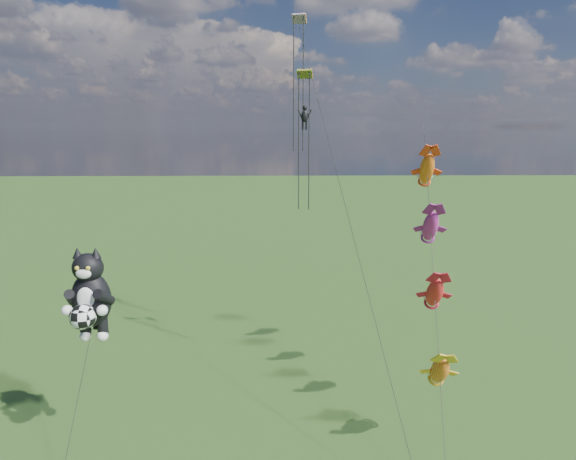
{
  "coord_description": "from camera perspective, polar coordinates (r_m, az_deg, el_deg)",
  "views": [
    {
      "loc": [
        10.3,
        -24.32,
        17.49
      ],
      "look_at": [
        10.9,
        6.63,
        10.81
      ],
      "focal_mm": 30.0,
      "sensor_mm": 36.0,
      "label": 1
    }
  ],
  "objects": [
    {
      "name": "cat_kite_rig",
      "position": [
        27.02,
        -22.48,
        -7.21
      ],
      "size": [
        2.65,
        4.07,
        11.48
      ],
      "rotation": [
        0.0,
        0.0,
        -0.41
      ],
      "color": "brown",
      "rests_on": "ground"
    },
    {
      "name": "ground",
      "position": [
        31.68,
        -21.55,
        -22.27
      ],
      "size": [
        300.0,
        300.0,
        0.0
      ],
      "primitive_type": "plane",
      "color": "#16370D"
    },
    {
      "name": "parafoil_rig",
      "position": [
        32.61,
        2.19,
        14.01
      ],
      "size": [
        5.93,
        16.78,
        24.96
      ],
      "rotation": [
        0.0,
        0.0,
        0.4
      ],
      "color": "brown",
      "rests_on": "ground"
    },
    {
      "name": "fish_windsock_rig",
      "position": [
        29.64,
        16.76,
        -3.29
      ],
      "size": [
        2.93,
        15.78,
        17.53
      ],
      "rotation": [
        0.0,
        0.0,
        0.16
      ],
      "color": "brown",
      "rests_on": "ground"
    }
  ]
}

